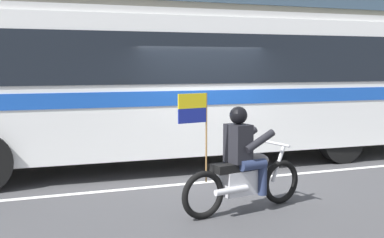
# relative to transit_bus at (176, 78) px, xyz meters

# --- Properties ---
(ground_plane) EXTENTS (60.00, 60.00, 0.00)m
(ground_plane) POSITION_rel_transit_bus_xyz_m (0.10, -1.19, -1.88)
(ground_plane) COLOR #3D3D3F
(sidewalk_curb) EXTENTS (28.00, 3.80, 0.15)m
(sidewalk_curb) POSITION_rel_transit_bus_xyz_m (0.10, 3.91, -1.81)
(sidewalk_curb) COLOR #B7B2A8
(sidewalk_curb) RESTS_ON ground_plane
(lane_center_stripe) EXTENTS (26.60, 0.14, 0.01)m
(lane_center_stripe) POSITION_rel_transit_bus_xyz_m (0.10, -1.79, -1.88)
(lane_center_stripe) COLOR silver
(lane_center_stripe) RESTS_ON ground_plane
(transit_bus) EXTENTS (12.54, 2.90, 3.22)m
(transit_bus) POSITION_rel_transit_bus_xyz_m (0.00, 0.00, 0.00)
(transit_bus) COLOR white
(transit_bus) RESTS_ON ground_plane
(motorcycle_with_rider) EXTENTS (2.16, 0.76, 1.78)m
(motorcycle_with_rider) POSITION_rel_transit_bus_xyz_m (-0.18, -3.62, -1.22)
(motorcycle_with_rider) COLOR black
(motorcycle_with_rider) RESTS_ON ground_plane
(fire_hydrant) EXTENTS (0.22, 0.30, 0.75)m
(fire_hydrant) POSITION_rel_transit_bus_xyz_m (1.81, 2.98, -1.37)
(fire_hydrant) COLOR red
(fire_hydrant) RESTS_ON sidewalk_curb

